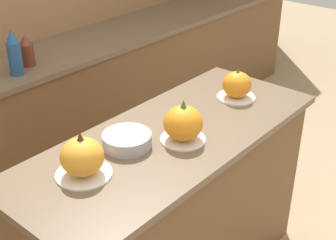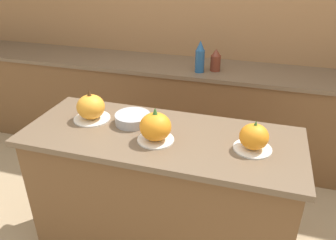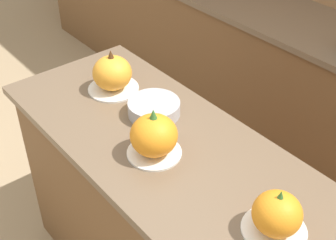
# 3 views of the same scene
# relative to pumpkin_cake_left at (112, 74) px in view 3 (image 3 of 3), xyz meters

# --- Properties ---
(kitchen_island) EXTENTS (1.60, 0.64, 0.94)m
(kitchen_island) POSITION_rel_pumpkin_cake_left_xyz_m (0.47, -0.06, -0.54)
(kitchen_island) COLOR brown
(kitchen_island) RESTS_ON ground_plane
(pumpkin_cake_left) EXTENTS (0.22, 0.22, 0.19)m
(pumpkin_cake_left) POSITION_rel_pumpkin_cake_left_xyz_m (0.00, 0.00, 0.00)
(pumpkin_cake_left) COLOR white
(pumpkin_cake_left) RESTS_ON kitchen_island
(pumpkin_cake_center) EXTENTS (0.20, 0.20, 0.20)m
(pumpkin_cake_center) POSITION_rel_pumpkin_cake_left_xyz_m (0.46, -0.13, 0.00)
(pumpkin_cake_center) COLOR white
(pumpkin_cake_center) RESTS_ON kitchen_island
(pumpkin_cake_right) EXTENTS (0.20, 0.20, 0.17)m
(pumpkin_cake_right) POSITION_rel_pumpkin_cake_left_xyz_m (0.98, -0.07, -0.01)
(pumpkin_cake_right) COLOR white
(pumpkin_cake_right) RESTS_ON kitchen_island
(mixing_bowl) EXTENTS (0.21, 0.21, 0.06)m
(mixing_bowl) POSITION_rel_pumpkin_cake_left_xyz_m (0.26, 0.02, -0.05)
(mixing_bowl) COLOR #ADADB2
(mixing_bowl) RESTS_ON kitchen_island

